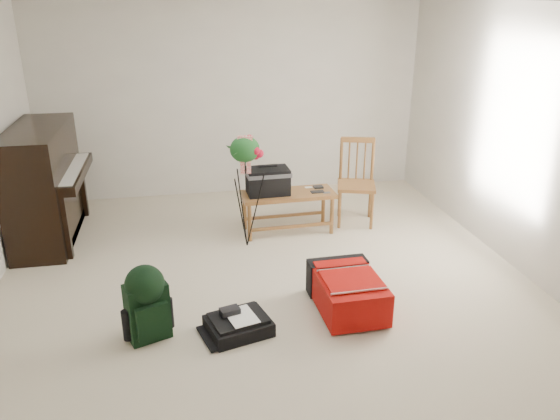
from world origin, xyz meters
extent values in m
cube|color=#BEB099|center=(0.00, 0.00, 0.00)|extent=(5.00, 5.50, 0.01)
cube|color=white|center=(0.00, 0.00, 2.50)|extent=(5.00, 5.50, 0.01)
cube|color=beige|center=(0.00, 2.75, 1.25)|extent=(5.00, 0.04, 2.50)
cube|color=beige|center=(2.50, 0.00, 1.25)|extent=(0.04, 5.50, 2.50)
cube|color=black|center=(-2.20, 1.60, 0.62)|extent=(0.55, 1.50, 1.25)
cube|color=black|center=(-1.90, 1.60, 0.73)|extent=(0.28, 1.30, 0.10)
cube|color=white|center=(-1.90, 1.60, 0.78)|extent=(0.22, 1.20, 0.02)
cube|color=black|center=(-2.15, 1.60, 0.05)|extent=(0.45, 1.30, 0.10)
cube|color=brown|center=(0.44, 1.25, 0.45)|extent=(1.06, 0.45, 0.04)
cylinder|color=brown|center=(-0.03, 1.08, 0.21)|extent=(0.05, 0.05, 0.43)
cylinder|color=brown|center=(-0.03, 1.42, 0.21)|extent=(0.05, 0.05, 0.43)
cylinder|color=brown|center=(0.92, 1.08, 0.21)|extent=(0.05, 0.05, 0.43)
cylinder|color=brown|center=(0.92, 1.42, 0.21)|extent=(0.05, 0.05, 0.43)
cube|color=brown|center=(1.28, 1.36, 0.46)|extent=(0.54, 0.54, 0.04)
cylinder|color=brown|center=(1.10, 1.17, 0.22)|extent=(0.04, 0.04, 0.44)
cylinder|color=brown|center=(1.10, 1.54, 0.22)|extent=(0.04, 0.04, 0.44)
cylinder|color=brown|center=(1.47, 1.17, 0.22)|extent=(0.04, 0.04, 0.44)
cylinder|color=brown|center=(1.47, 1.54, 0.22)|extent=(0.04, 0.04, 0.44)
cube|color=brown|center=(1.28, 1.54, 0.97)|extent=(0.39, 0.15, 0.06)
cylinder|color=brown|center=(1.10, 1.54, 0.72)|extent=(0.04, 0.04, 0.54)
cylinder|color=brown|center=(1.47, 1.54, 0.72)|extent=(0.04, 0.04, 0.54)
cube|color=#B01207|center=(0.61, -0.49, 0.17)|extent=(0.54, 0.78, 0.30)
cube|color=black|center=(0.61, -0.19, 0.17)|extent=(0.54, 0.19, 0.32)
cube|color=#B01207|center=(0.61, -0.54, 0.33)|extent=(0.47, 0.45, 0.02)
cube|color=silver|center=(0.61, -0.76, 0.33)|extent=(0.48, 0.03, 0.01)
cube|color=black|center=(-0.35, -0.66, 0.06)|extent=(0.57, 0.50, 0.12)
cube|color=black|center=(-0.35, -0.66, 0.13)|extent=(0.50, 0.43, 0.03)
cube|color=white|center=(-0.33, -0.68, 0.16)|extent=(0.28, 0.34, 0.01)
cube|color=black|center=(-0.40, -0.60, 0.18)|extent=(0.18, 0.13, 0.05)
cube|color=black|center=(-1.06, -0.59, 0.24)|extent=(0.37, 0.29, 0.48)
cube|color=black|center=(-1.06, -0.71, 0.21)|extent=(0.26, 0.14, 0.28)
sphere|color=black|center=(-1.06, -0.59, 0.48)|extent=(0.31, 0.31, 0.31)
cube|color=black|center=(-1.13, -0.49, 0.23)|extent=(0.05, 0.04, 0.42)
cube|color=black|center=(-0.98, -0.49, 0.23)|extent=(0.05, 0.04, 0.42)
cylinder|color=black|center=(-0.07, 0.96, 0.98)|extent=(0.01, 0.01, 0.33)
ellipsoid|color=#1A551F|center=(-0.07, 0.96, 1.08)|extent=(0.31, 0.22, 0.28)
cube|color=red|center=(-0.07, 0.94, 1.18)|extent=(0.16, 0.07, 0.09)
camera|label=1|loc=(-0.72, -4.40, 2.56)|focal=35.00mm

